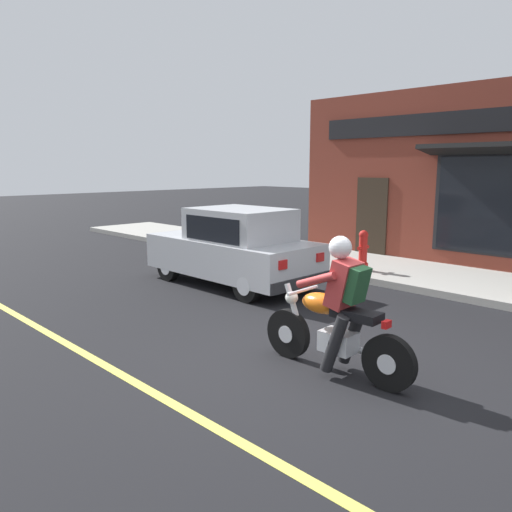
% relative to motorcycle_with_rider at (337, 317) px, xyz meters
% --- Properties ---
extents(ground_plane, '(80.00, 80.00, 0.00)m').
position_rel_motorcycle_with_rider_xyz_m(ground_plane, '(-0.02, 0.31, -0.68)').
color(ground_plane, black).
extents(sidewalk_curb, '(2.60, 22.00, 0.14)m').
position_rel_motorcycle_with_rider_xyz_m(sidewalk_curb, '(5.40, 3.31, -0.61)').
color(sidewalk_curb, '#9E9B93').
rests_on(sidewalk_curb, ground).
extents(lane_stripe, '(0.12, 19.80, 0.01)m').
position_rel_motorcycle_with_rider_xyz_m(lane_stripe, '(-1.82, 3.31, -0.67)').
color(lane_stripe, '#D1C64C').
rests_on(lane_stripe, ground).
extents(storefront_building, '(1.25, 9.41, 4.20)m').
position_rel_motorcycle_with_rider_xyz_m(storefront_building, '(6.93, 1.17, 1.43)').
color(storefront_building, maroon).
rests_on(storefront_building, ground).
extents(motorcycle_with_rider, '(0.56, 2.02, 1.62)m').
position_rel_motorcycle_with_rider_xyz_m(motorcycle_with_rider, '(0.00, 0.00, 0.00)').
color(motorcycle_with_rider, black).
rests_on(motorcycle_with_rider, ground).
extents(car_hatchback, '(1.65, 3.78, 1.57)m').
position_rel_motorcycle_with_rider_xyz_m(car_hatchback, '(2.13, 4.10, 0.09)').
color(car_hatchback, black).
rests_on(car_hatchback, ground).
extents(fire_hydrant, '(0.36, 0.24, 0.88)m').
position_rel_motorcycle_with_rider_xyz_m(fire_hydrant, '(4.67, 2.71, -0.11)').
color(fire_hydrant, red).
rests_on(fire_hydrant, sidewalk_curb).
extents(traffic_cone, '(0.36, 0.36, 0.60)m').
position_rel_motorcycle_with_rider_xyz_m(traffic_cone, '(4.54, 5.21, -0.25)').
color(traffic_cone, black).
rests_on(traffic_cone, sidewalk_curb).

